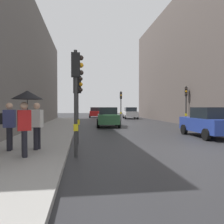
# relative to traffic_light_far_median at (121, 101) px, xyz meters

# --- Properties ---
(ground_plane) EXTENTS (120.00, 120.00, 0.00)m
(ground_plane) POSITION_rel_traffic_light_far_median_xyz_m (-0.04, -19.11, -2.61)
(ground_plane) COLOR #28282B
(sidewalk_kerb) EXTENTS (3.21, 40.00, 0.16)m
(sidewalk_kerb) POSITION_rel_traffic_light_far_median_xyz_m (-7.01, -13.11, -2.53)
(sidewalk_kerb) COLOR gray
(sidewalk_kerb) RESTS_ON ground
(traffic_light_far_median) EXTENTS (0.24, 0.43, 3.78)m
(traffic_light_far_median) POSITION_rel_traffic_light_far_median_xyz_m (0.00, 0.00, 0.00)
(traffic_light_far_median) COLOR #2D2D2D
(traffic_light_far_median) RESTS_ON ground
(traffic_light_near_right) EXTENTS (0.45, 0.35, 3.37)m
(traffic_light_near_right) POSITION_rel_traffic_light_far_median_xyz_m (-5.08, -16.69, -0.29)
(traffic_light_near_right) COLOR #2D2D2D
(traffic_light_near_right) RESTS_ON ground
(traffic_light_mid_street) EXTENTS (0.34, 0.45, 3.79)m
(traffic_light_mid_street) POSITION_rel_traffic_light_far_median_xyz_m (5.03, -7.34, 0.01)
(traffic_light_mid_street) COLOR #2D2D2D
(traffic_light_mid_street) RESTS_ON ground
(traffic_light_near_left) EXTENTS (0.44, 0.26, 3.76)m
(traffic_light_near_left) POSITION_rel_traffic_light_far_median_xyz_m (-5.08, -19.45, -0.02)
(traffic_light_near_left) COLOR #2D2D2D
(traffic_light_near_left) RESTS_ON ground
(car_white_compact) EXTENTS (2.27, 4.33, 1.76)m
(car_white_compact) POSITION_rel_traffic_light_far_median_xyz_m (2.49, 5.72, -1.73)
(car_white_compact) COLOR silver
(car_white_compact) RESTS_ON ground
(car_red_sedan) EXTENTS (2.22, 4.30, 1.76)m
(car_red_sedan) POSITION_rel_traffic_light_far_median_xyz_m (-2.60, 10.58, -1.73)
(car_red_sedan) COLOR red
(car_red_sedan) RESTS_ON ground
(car_green_estate) EXTENTS (2.23, 4.31, 1.76)m
(car_green_estate) POSITION_rel_traffic_light_far_median_xyz_m (-2.54, -7.38, -1.73)
(car_green_estate) COLOR #2D6038
(car_green_estate) RESTS_ON ground
(car_blue_van) EXTENTS (2.12, 4.25, 1.76)m
(car_blue_van) POSITION_rel_traffic_light_far_median_xyz_m (2.54, -15.25, -1.73)
(car_blue_van) COLOR navy
(car_blue_van) RESTS_ON ground
(pedestrian_with_umbrella) EXTENTS (1.00, 1.00, 2.14)m
(pedestrian_with_umbrella) POSITION_rel_traffic_light_far_median_xyz_m (-6.67, -19.87, -0.77)
(pedestrian_with_umbrella) COLOR black
(pedestrian_with_umbrella) RESTS_ON sidewalk_kerb
(pedestrian_with_black_backpack) EXTENTS (0.65, 0.45, 1.77)m
(pedestrian_with_black_backpack) POSITION_rel_traffic_light_far_median_xyz_m (-6.62, -18.66, -1.45)
(pedestrian_with_black_backpack) COLOR black
(pedestrian_with_black_backpack) RESTS_ON sidewalk_kerb
(pedestrian_with_grey_backpack) EXTENTS (0.61, 0.36, 1.77)m
(pedestrian_with_grey_backpack) POSITION_rel_traffic_light_far_median_xyz_m (-7.59, -18.72, -1.45)
(pedestrian_with_grey_backpack) COLOR black
(pedestrian_with_grey_backpack) RESTS_ON sidewalk_kerb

